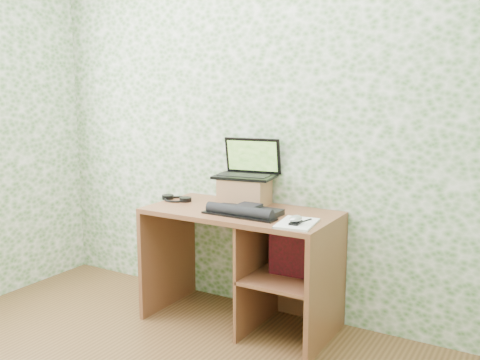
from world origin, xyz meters
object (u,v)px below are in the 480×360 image
Objects in this scene: riser at (245,192)px; keyboard at (244,211)px; desk at (254,252)px; notepad at (297,223)px; laptop at (248,168)px.

keyboard is (0.13, -0.23, -0.07)m from riser.
desk is 4.26× the size of notepad.
laptop is at bearing 90.00° from riser.
riser is 0.62× the size of keyboard.
desk is 2.48× the size of keyboard.
laptop is at bearing 116.55° from keyboard.
keyboard is at bearing 163.30° from notepad.
notepad is at bearing -25.11° from desk.
laptop is at bearing 138.89° from notepad.
desk is at bearing 147.01° from notepad.
riser is 0.72× the size of laptop.
keyboard is at bearing -73.56° from laptop.
keyboard is 1.72× the size of notepad.
notepad is at bearing -42.24° from laptop.
laptop is 0.37m from keyboard.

